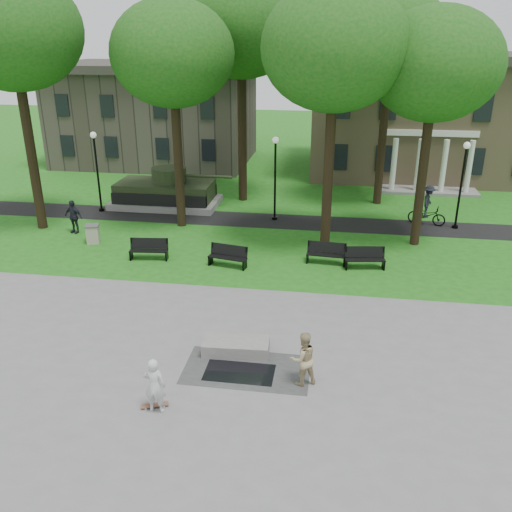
{
  "coord_description": "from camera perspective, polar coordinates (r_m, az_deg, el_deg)",
  "views": [
    {
      "loc": [
        3.92,
        -17.16,
        9.94
      ],
      "look_at": [
        0.79,
        3.31,
        1.4
      ],
      "focal_mm": 38.0,
      "sensor_mm": 36.0,
      "label": 1
    }
  ],
  "objects": [
    {
      "name": "skateboarder",
      "position": [
        15.71,
        -10.62,
        -13.26
      ],
      "size": [
        0.64,
        0.43,
        1.71
      ],
      "primitive_type": "imported",
      "rotation": [
        0.0,
        0.0,
        3.1
      ],
      "color": "silver",
      "rests_on": "plaza"
    },
    {
      "name": "building_right",
      "position": [
        43.94,
        17.1,
        14.15
      ],
      "size": [
        17.0,
        12.0,
        8.6
      ],
      "color": "#9E8460",
      "rests_on": "ground"
    },
    {
      "name": "lamp_mid",
      "position": [
        30.5,
        2.03,
        8.85
      ],
      "size": [
        0.36,
        0.36,
        4.73
      ],
      "color": "black",
      "rests_on": "ground"
    },
    {
      "name": "tree_2",
      "position": [
        25.67,
        8.29,
        20.81
      ],
      "size": [
        6.6,
        6.6,
        12.16
      ],
      "color": "black",
      "rests_on": "ground"
    },
    {
      "name": "park_bench_0",
      "position": [
        26.04,
        -11.18,
        0.78
      ],
      "size": [
        1.84,
        0.71,
        1.0
      ],
      "rotation": [
        0.0,
        0.0,
        0.1
      ],
      "color": "black",
      "rests_on": "ground"
    },
    {
      "name": "park_bench_1",
      "position": [
        24.79,
        -2.99,
        0.06
      ],
      "size": [
        1.85,
        0.89,
        1.0
      ],
      "rotation": [
        0.0,
        0.0,
        -0.21
      ],
      "color": "black",
      "rests_on": "ground"
    },
    {
      "name": "lamp_right",
      "position": [
        31.02,
        20.87,
        7.63
      ],
      "size": [
        0.36,
        0.36,
        4.73
      ],
      "color": "black",
      "rests_on": "ground"
    },
    {
      "name": "building_left",
      "position": [
        46.57,
        -10.41,
        14.24
      ],
      "size": [
        15.0,
        10.0,
        7.2
      ],
      "primitive_type": "cube",
      "color": "#4C443D",
      "rests_on": "ground"
    },
    {
      "name": "plaza",
      "position": [
        16.18,
        -7.51,
        -15.67
      ],
      "size": [
        22.0,
        16.0,
        0.02
      ],
      "primitive_type": "cube",
      "color": "gray",
      "rests_on": "ground"
    },
    {
      "name": "park_bench_2",
      "position": [
        25.28,
        7.39,
        0.35
      ],
      "size": [
        1.83,
        0.67,
        1.0
      ],
      "rotation": [
        0.0,
        0.0,
        -0.08
      ],
      "color": "black",
      "rests_on": "ground"
    },
    {
      "name": "tank_monument",
      "position": [
        34.07,
        -9.44,
        6.65
      ],
      "size": [
        7.45,
        3.4,
        2.4
      ],
      "color": "gray",
      "rests_on": "ground"
    },
    {
      "name": "skateboard",
      "position": [
        16.35,
        -10.61,
        -15.23
      ],
      "size": [
        0.8,
        0.46,
        0.07
      ],
      "primitive_type": "cube",
      "rotation": [
        0.0,
        0.0,
        0.36
      ],
      "color": "brown",
      "rests_on": "plaza"
    },
    {
      "name": "ground",
      "position": [
        20.21,
        -3.66,
        -7.09
      ],
      "size": [
        120.0,
        120.0,
        0.0
      ],
      "primitive_type": "plane",
      "color": "#1C6016",
      "rests_on": "ground"
    },
    {
      "name": "park_bench_3",
      "position": [
        25.03,
        11.42,
        -0.15
      ],
      "size": [
        1.85,
        0.78,
        1.0
      ],
      "rotation": [
        0.0,
        0.0,
        0.14
      ],
      "color": "black",
      "rests_on": "ground"
    },
    {
      "name": "pedestrian_walker",
      "position": [
        30.47,
        -18.68,
        3.96
      ],
      "size": [
        1.13,
        0.66,
        1.8
      ],
      "primitive_type": "imported",
      "rotation": [
        0.0,
        0.0,
        -0.22
      ],
      "color": "#20202A",
      "rests_on": "ground"
    },
    {
      "name": "concrete_block",
      "position": [
        18.34,
        -2.11,
        -9.51
      ],
      "size": [
        2.25,
        1.12,
        0.45
      ],
      "primitive_type": "cube",
      "rotation": [
        0.0,
        0.0,
        0.06
      ],
      "color": "gray",
      "rests_on": "plaza"
    },
    {
      "name": "footpath",
      "position": [
        31.05,
        0.98,
        3.76
      ],
      "size": [
        44.0,
        2.6,
        0.01
      ],
      "primitive_type": "cube",
      "color": "black",
      "rests_on": "ground"
    },
    {
      "name": "tree_3",
      "position": [
        27.0,
        18.35,
        18.52
      ],
      "size": [
        6.0,
        6.0,
        11.19
      ],
      "color": "black",
      "rests_on": "ground"
    },
    {
      "name": "trash_bin",
      "position": [
        28.79,
        -16.79,
        2.26
      ],
      "size": [
        0.81,
        0.81,
        0.96
      ],
      "rotation": [
        0.0,
        0.0,
        0.28
      ],
      "color": "#ADA68E",
      "rests_on": "ground"
    },
    {
      "name": "puddle",
      "position": [
        17.48,
        -1.76,
        -12.16
      ],
      "size": [
        2.2,
        1.2,
        0.0
      ],
      "primitive_type": "cube",
      "color": "black",
      "rests_on": "plaza"
    },
    {
      "name": "tree_5",
      "position": [
        33.76,
        14.05,
        21.35
      ],
      "size": [
        6.4,
        6.4,
        12.44
      ],
      "color": "black",
      "rests_on": "ground"
    },
    {
      "name": "tree_0",
      "position": [
        30.62,
        -24.31,
        20.77
      ],
      "size": [
        6.8,
        6.8,
        12.97
      ],
      "color": "black",
      "rests_on": "ground"
    },
    {
      "name": "tree_1",
      "position": [
        28.93,
        -8.79,
        20.23
      ],
      "size": [
        6.2,
        6.2,
        11.63
      ],
      "color": "black",
      "rests_on": "ground"
    },
    {
      "name": "lamp_left",
      "position": [
        33.35,
        -16.43,
        9.14
      ],
      "size": [
        0.36,
        0.36,
        4.73
      ],
      "color": "black",
      "rests_on": "ground"
    },
    {
      "name": "tree_4",
      "position": [
        33.68,
        -1.56,
        23.18
      ],
      "size": [
        7.2,
        7.2,
        13.5
      ],
      "color": "black",
      "rests_on": "ground"
    },
    {
      "name": "cyclist",
      "position": [
        31.61,
        17.6,
        4.77
      ],
      "size": [
        2.17,
        1.3,
        2.24
      ],
      "rotation": [
        0.0,
        0.0,
        1.28
      ],
      "color": "black",
      "rests_on": "ground"
    },
    {
      "name": "friend_watching",
      "position": [
        16.6,
        4.99,
        -10.71
      ],
      "size": [
        1.05,
        0.96,
        1.74
      ],
      "primitive_type": "imported",
      "rotation": [
        0.0,
        0.0,
        3.59
      ],
      "color": "tan",
      "rests_on": "plaza"
    }
  ]
}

